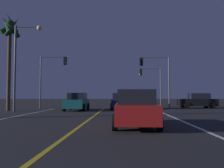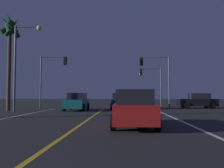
{
  "view_description": "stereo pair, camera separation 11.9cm",
  "coord_description": "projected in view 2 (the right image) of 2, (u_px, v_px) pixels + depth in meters",
  "views": [
    {
      "loc": [
        1.96,
        -0.66,
        1.44
      ],
      "look_at": [
        0.93,
        23.85,
        2.66
      ],
      "focal_mm": 37.26,
      "sensor_mm": 36.0,
      "label": 1
    },
    {
      "loc": [
        2.08,
        -0.66,
        1.44
      ],
      "look_at": [
        0.93,
        23.85,
        2.66
      ],
      "focal_mm": 37.26,
      "sensor_mm": 36.0,
      "label": 2
    }
  ],
  "objects": [
    {
      "name": "street_lamp_left_mid",
      "position": [
        21.0,
        56.0,
        20.63
      ],
      "size": [
        2.45,
        0.44,
        7.71
      ],
      "color": "#4C4C51",
      "rests_on": "ground"
    },
    {
      "name": "car_oncoming",
      "position": [
        77.0,
        102.0,
        22.62
      ],
      "size": [
        2.02,
        4.3,
        1.7
      ],
      "rotation": [
        0.0,
        0.0,
        -1.57
      ],
      "color": "black",
      "rests_on": "ground"
    },
    {
      "name": "car_lead_same_lane",
      "position": [
        134.0,
        109.0,
        10.73
      ],
      "size": [
        2.02,
        4.3,
        1.7
      ],
      "rotation": [
        0.0,
        0.0,
        1.57
      ],
      "color": "black",
      "rests_on": "ground"
    },
    {
      "name": "palm_tree_left_mid",
      "position": [
        10.0,
        34.0,
        22.52
      ],
      "size": [
        2.22,
        2.15,
        9.3
      ],
      "color": "#473826",
      "rests_on": "ground"
    },
    {
      "name": "traffic_light_near_right",
      "position": [
        155.0,
        70.0,
        25.47
      ],
      "size": [
        3.3,
        0.36,
        5.67
      ],
      "rotation": [
        0.0,
        0.0,
        3.14
      ],
      "color": "#4C4C51",
      "rests_on": "ground"
    },
    {
      "name": "car_crossing_side",
      "position": [
        198.0,
        101.0,
        26.47
      ],
      "size": [
        4.3,
        2.02,
        1.7
      ],
      "rotation": [
        0.0,
        0.0,
        3.14
      ],
      "color": "black",
      "rests_on": "ground"
    },
    {
      "name": "traffic_light_far_right",
      "position": [
        150.0,
        78.0,
        30.93
      ],
      "size": [
        2.92,
        0.36,
        5.07
      ],
      "rotation": [
        0.0,
        0.0,
        3.14
      ],
      "color": "#4C4C51",
      "rests_on": "ground"
    },
    {
      "name": "car_ahead_far",
      "position": [
        120.0,
        101.0,
        24.96
      ],
      "size": [
        2.02,
        4.3,
        1.7
      ],
      "rotation": [
        0.0,
        0.0,
        1.57
      ],
      "color": "black",
      "rests_on": "ground"
    },
    {
      "name": "traffic_light_near_left",
      "position": [
        53.0,
        70.0,
        26.01
      ],
      "size": [
        3.08,
        0.36,
        5.82
      ],
      "color": "#4C4C51",
      "rests_on": "ground"
    },
    {
      "name": "lane_edge_right",
      "position": [
        202.0,
        130.0,
        9.61
      ],
      "size": [
        0.16,
        30.4,
        0.01
      ],
      "primitive_type": "cube",
      "color": "silver",
      "rests_on": "ground"
    },
    {
      "name": "lane_center_divider",
      "position": [
        74.0,
        129.0,
        9.86
      ],
      "size": [
        0.16,
        30.4,
        0.01
      ],
      "primitive_type": "cube",
      "color": "gold",
      "rests_on": "ground"
    }
  ]
}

